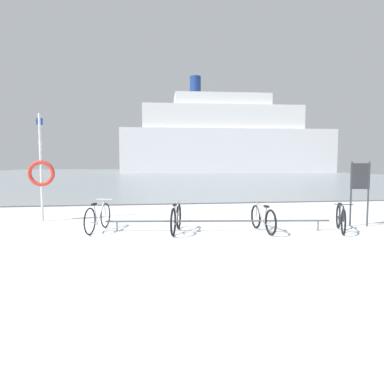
% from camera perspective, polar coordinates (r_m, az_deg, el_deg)
% --- Properties ---
extents(ground, '(80.00, 132.00, 0.08)m').
position_cam_1_polar(ground, '(59.99, -6.66, 2.73)').
color(ground, silver).
extents(bike_rack, '(6.07, 0.79, 0.31)m').
position_cam_1_polar(bike_rack, '(9.71, 4.23, -4.71)').
color(bike_rack, '#4C5156').
rests_on(bike_rack, ground).
extents(bicycle_0, '(0.62, 1.74, 0.84)m').
position_cam_1_polar(bicycle_0, '(10.02, -14.84, -3.93)').
color(bicycle_0, black).
rests_on(bicycle_0, ground).
extents(bicycle_1, '(0.57, 1.68, 0.84)m').
position_cam_1_polar(bicycle_1, '(9.50, -2.57, -4.24)').
color(bicycle_1, black).
rests_on(bicycle_1, ground).
extents(bicycle_2, '(0.46, 1.70, 0.78)m').
position_cam_1_polar(bicycle_2, '(9.79, 11.31, -4.22)').
color(bicycle_2, black).
rests_on(bicycle_2, ground).
extents(bicycle_3, '(0.74, 1.54, 0.80)m').
position_cam_1_polar(bicycle_3, '(10.42, 22.77, -3.92)').
color(bicycle_3, black).
rests_on(bicycle_3, ground).
extents(info_sign, '(0.55, 0.14, 1.90)m').
position_cam_1_polar(info_sign, '(11.43, 25.37, 1.36)').
color(info_sign, '#33383D').
rests_on(info_sign, ground).
extents(rescue_post, '(0.83, 0.13, 3.40)m').
position_cam_1_polar(rescue_post, '(12.20, -23.07, 3.09)').
color(rescue_post, silver).
rests_on(rescue_post, ground).
extents(ferry_ship, '(45.18, 15.55, 20.46)m').
position_cam_1_polar(ferry_ship, '(78.57, 5.17, 8.21)').
color(ferry_ship, white).
rests_on(ferry_ship, ground).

